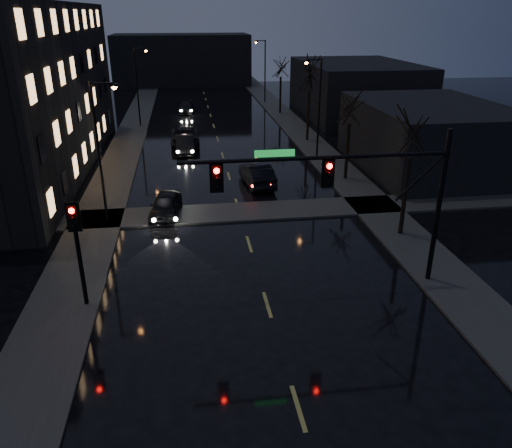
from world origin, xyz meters
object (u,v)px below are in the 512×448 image
object	(u,v)px
oncoming_car_b	(185,144)
oncoming_car_c	(185,137)
oncoming_car_d	(186,107)
lead_car	(257,174)
oncoming_car_a	(166,205)

from	to	relation	value
oncoming_car_b	oncoming_car_c	xyz separation A→B (m)	(0.05, 2.79, 0.03)
oncoming_car_d	lead_car	xyz separation A→B (m)	(4.64, -28.53, 0.15)
oncoming_car_b	lead_car	bearing A→B (deg)	-64.10
oncoming_car_c	lead_car	world-z (taller)	lead_car
oncoming_car_a	oncoming_car_c	xyz separation A→B (m)	(1.33, 17.41, 0.07)
oncoming_car_a	oncoming_car_c	world-z (taller)	oncoming_car_c
oncoming_car_b	oncoming_car_d	distance (m)	18.85
oncoming_car_c	lead_car	bearing A→B (deg)	-68.26
oncoming_car_a	oncoming_car_b	world-z (taller)	oncoming_car_b
lead_car	oncoming_car_a	bearing A→B (deg)	32.36
oncoming_car_c	lead_car	xyz separation A→B (m)	(4.91, -12.47, 0.03)
oncoming_car_b	oncoming_car_a	bearing A→B (deg)	-96.22
oncoming_car_a	oncoming_car_d	xyz separation A→B (m)	(1.59, 33.47, -0.05)
oncoming_car_c	oncoming_car_d	bearing A→B (deg)	89.32
oncoming_car_a	oncoming_car_d	size ratio (longest dim) A/B	0.92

